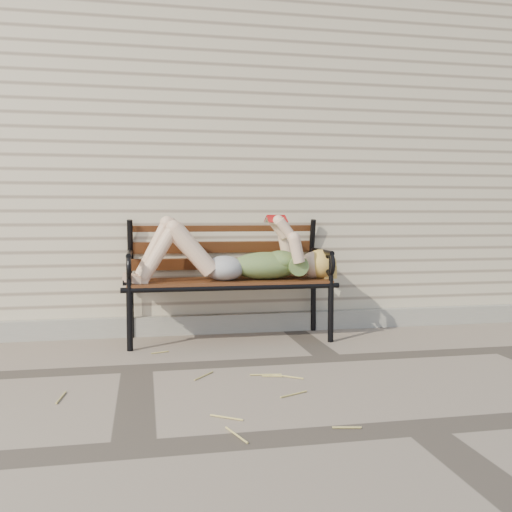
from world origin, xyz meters
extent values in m
plane|color=#796A5D|center=(0.00, 0.00, 0.00)|extent=(80.00, 80.00, 0.00)
cube|color=beige|center=(0.00, 3.00, 1.50)|extent=(8.00, 4.00, 3.00)
cube|color=#4E3B38|center=(0.00, 3.00, 3.15)|extent=(8.30, 4.30, 0.30)
cube|color=#A19D91|center=(0.00, 0.97, 0.07)|extent=(8.00, 0.10, 0.15)
cylinder|color=black|center=(-0.05, 0.48, 0.22)|extent=(0.04, 0.04, 0.44)
cylinder|color=black|center=(-0.05, 0.92, 0.22)|extent=(0.04, 0.04, 0.44)
cylinder|color=black|center=(1.41, 0.48, 0.22)|extent=(0.04, 0.04, 0.44)
cylinder|color=black|center=(1.41, 0.92, 0.22)|extent=(0.04, 0.04, 0.44)
cube|color=#592C16|center=(0.68, 0.70, 0.44)|extent=(1.50, 0.48, 0.03)
cylinder|color=black|center=(0.68, 0.48, 0.42)|extent=(1.58, 0.04, 0.04)
cylinder|color=black|center=(0.68, 0.92, 0.42)|extent=(1.58, 0.04, 0.04)
torus|color=black|center=(0.68, 1.03, 0.94)|extent=(0.27, 0.04, 0.27)
ellipsoid|color=#0A3F49|center=(0.95, 0.67, 0.56)|extent=(0.53, 0.31, 0.21)
ellipsoid|color=#0A3F49|center=(1.07, 0.67, 0.60)|extent=(0.26, 0.30, 0.16)
ellipsoid|color=#9A9A9F|center=(0.64, 0.67, 0.55)|extent=(0.30, 0.34, 0.19)
sphere|color=beige|center=(1.34, 0.67, 0.56)|extent=(0.22, 0.22, 0.22)
ellipsoid|color=#F1B75A|center=(1.39, 0.67, 0.57)|extent=(0.25, 0.25, 0.23)
cube|color=#9F1213|center=(1.03, 0.67, 0.94)|extent=(0.14, 0.02, 0.02)
cube|color=beige|center=(1.03, 0.63, 0.91)|extent=(0.14, 0.09, 0.05)
cube|color=beige|center=(1.03, 0.71, 0.91)|extent=(0.14, 0.09, 0.05)
cube|color=#9F1213|center=(1.03, 0.62, 0.92)|extent=(0.15, 0.09, 0.05)
cube|color=#9F1213|center=(1.03, 0.71, 0.92)|extent=(0.15, 0.09, 0.05)
cylinder|color=tan|center=(-0.32, -0.99, 0.01)|extent=(0.14, 0.13, 0.01)
cylinder|color=tan|center=(0.01, 0.05, 0.01)|extent=(0.12, 0.02, 0.01)
cylinder|color=tan|center=(-0.70, 0.18, 0.01)|extent=(0.12, 0.14, 0.01)
cylinder|color=tan|center=(0.48, -0.46, 0.01)|extent=(0.08, 0.09, 0.01)
cylinder|color=tan|center=(0.12, -0.26, 0.01)|extent=(0.12, 0.04, 0.01)
cylinder|color=tan|center=(0.70, -0.50, 0.01)|extent=(0.10, 0.04, 0.01)
camera|label=1|loc=(0.05, -3.53, 0.94)|focal=40.00mm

